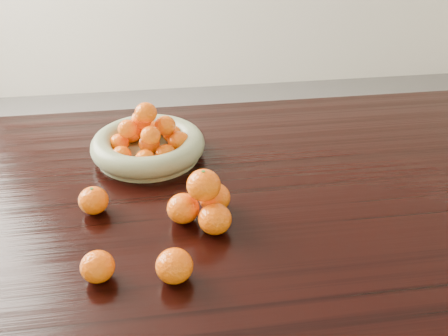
{
  "coord_description": "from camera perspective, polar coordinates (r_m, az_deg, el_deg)",
  "views": [
    {
      "loc": [
        -0.16,
        -0.94,
        1.39
      ],
      "look_at": [
        -0.03,
        -0.02,
        0.83
      ],
      "focal_mm": 40.0,
      "sensor_mm": 36.0,
      "label": 1
    }
  ],
  "objects": [
    {
      "name": "dining_table",
      "position": [
        1.2,
        1.19,
        -6.33
      ],
      "size": [
        2.0,
        1.0,
        0.75
      ],
      "color": "black",
      "rests_on": "ground"
    },
    {
      "name": "fruit_bowl",
      "position": [
        1.29,
        -8.66,
        2.79
      ],
      "size": [
        0.29,
        0.29,
        0.15
      ],
      "rotation": [
        0.0,
        0.0,
        -0.33
      ],
      "color": "gray",
      "rests_on": "dining_table"
    },
    {
      "name": "orange_pyramid",
      "position": [
        1.04,
        -2.29,
        -3.91
      ],
      "size": [
        0.14,
        0.14,
        0.12
      ],
      "rotation": [
        0.0,
        0.0,
        0.41
      ],
      "color": "orange",
      "rests_on": "dining_table"
    },
    {
      "name": "loose_orange_0",
      "position": [
        1.11,
        -14.7,
        -3.6
      ],
      "size": [
        0.06,
        0.06,
        0.06
      ],
      "primitive_type": "ellipsoid",
      "color": "orange",
      "rests_on": "dining_table"
    },
    {
      "name": "loose_orange_1",
      "position": [
        0.94,
        -14.25,
        -10.87
      ],
      "size": [
        0.06,
        0.06,
        0.06
      ],
      "primitive_type": "ellipsoid",
      "color": "orange",
      "rests_on": "dining_table"
    },
    {
      "name": "loose_orange_2",
      "position": [
        0.91,
        -5.7,
        -11.07
      ],
      "size": [
        0.07,
        0.07,
        0.06
      ],
      "primitive_type": "ellipsoid",
      "color": "orange",
      "rests_on": "dining_table"
    }
  ]
}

